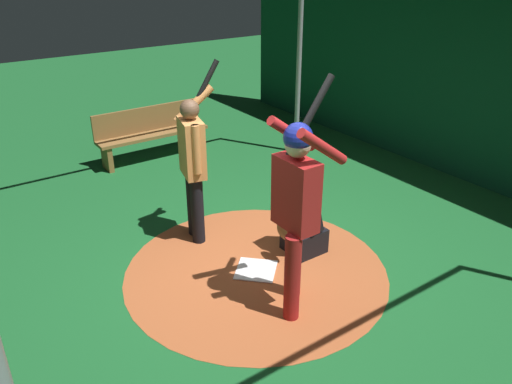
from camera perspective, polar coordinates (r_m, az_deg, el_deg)
The scene contains 9 objects.
ground_plane at distance 5.53m, azimuth 0.00°, elevation -8.89°, with size 26.85×26.85×0.00m, color #195B28.
dirt_circle at distance 5.53m, azimuth 0.00°, elevation -8.87°, with size 2.83×2.83×0.01m, color #AD562D.
home_plate at distance 5.52m, azimuth 0.00°, elevation -8.79°, with size 0.42×0.42×0.01m, color white.
batter at distance 4.47m, azimuth 4.60°, elevation -0.93°, with size 0.68×0.49×2.19m.
catcher at distance 5.69m, azimuth 5.22°, elevation -3.52°, with size 0.58×0.40×0.95m.
visitor at distance 5.74m, azimuth -7.11°, elevation 3.48°, with size 0.61×0.51×2.07m.
back_wall at distance 7.75m, azimuth 25.89°, elevation 12.66°, with size 0.22×10.85×3.41m.
cage_frame at distance 4.64m, azimuth 0.00°, elevation 14.10°, with size 5.31×5.15×3.22m.
bench at distance 8.46m, azimuth -11.73°, elevation 6.65°, with size 1.84×0.36×0.85m.
Camera 1 is at (2.61, 3.72, 3.15)m, focal length 35.39 mm.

